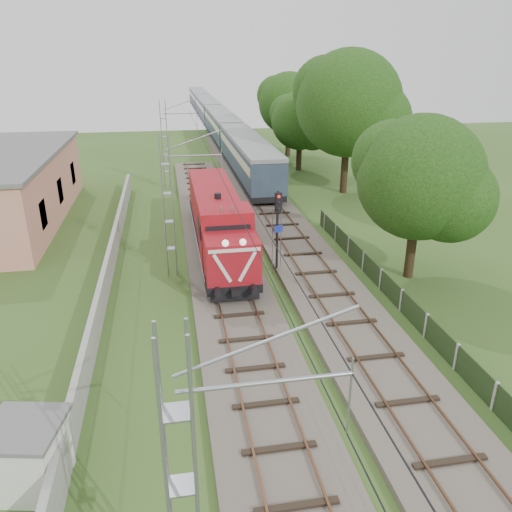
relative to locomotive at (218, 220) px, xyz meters
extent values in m
plane|color=#33501E|center=(0.00, -15.10, -2.13)|extent=(140.00, 140.00, 0.00)
cube|color=#6B6054|center=(0.00, -8.10, -1.98)|extent=(4.20, 70.00, 0.30)
cube|color=black|center=(0.00, -8.10, -1.78)|extent=(2.40, 70.00, 0.10)
cube|color=brown|center=(-0.85, -8.10, -1.70)|extent=(0.08, 70.00, 0.05)
cube|color=brown|center=(0.85, -8.10, -1.70)|extent=(0.08, 70.00, 0.05)
cube|color=#6B6054|center=(5.00, 4.90, -1.98)|extent=(4.20, 80.00, 0.30)
cube|color=black|center=(5.00, 4.90, -1.78)|extent=(2.40, 80.00, 0.10)
cube|color=brown|center=(4.15, 4.90, -1.70)|extent=(0.08, 80.00, 0.05)
cube|color=brown|center=(5.85, 4.90, -1.70)|extent=(0.08, 80.00, 0.05)
cylinder|color=gray|center=(-1.50, -23.10, 4.67)|extent=(3.00, 0.08, 0.08)
cylinder|color=gray|center=(-1.50, -3.10, 4.67)|extent=(3.00, 0.08, 0.08)
cylinder|color=gray|center=(-1.50, 16.90, 4.67)|extent=(3.00, 0.08, 0.08)
cylinder|color=black|center=(0.00, -3.10, 3.37)|extent=(0.03, 70.00, 0.03)
cylinder|color=black|center=(0.00, -3.10, 4.67)|extent=(0.03, 70.00, 0.03)
cube|color=#9E9E99|center=(-6.50, -3.10, -1.38)|extent=(0.25, 40.00, 1.50)
cube|color=tan|center=(-15.00, 8.90, 0.37)|extent=(8.00, 20.00, 5.00)
cube|color=black|center=(-11.05, 2.90, 0.07)|extent=(0.10, 1.60, 1.80)
cube|color=black|center=(-11.05, 8.90, 0.07)|extent=(0.10, 1.60, 1.80)
cube|color=black|center=(-11.05, 14.90, 0.07)|extent=(0.10, 1.60, 1.80)
cube|color=black|center=(8.00, -12.10, -1.53)|extent=(0.05, 32.00, 1.15)
cube|color=#9E9E99|center=(8.00, 2.90, -1.53)|extent=(0.12, 0.12, 1.20)
cube|color=black|center=(0.00, 0.12, -1.16)|extent=(2.81, 15.93, 0.47)
cube|color=black|center=(0.00, -5.04, -1.45)|extent=(2.06, 3.37, 0.47)
cube|color=black|center=(0.00, 5.27, -1.45)|extent=(2.06, 3.37, 0.47)
cube|color=black|center=(0.00, -7.76, -1.54)|extent=(2.44, 0.23, 0.33)
cube|color=maroon|center=(0.00, -6.68, 0.15)|extent=(2.72, 2.34, 2.16)
sphere|color=white|center=(-0.42, -7.80, 1.37)|extent=(0.34, 0.34, 0.34)
sphere|color=white|center=(0.42, -7.80, 1.37)|extent=(0.34, 0.34, 0.34)
cube|color=silver|center=(-0.61, -7.87, 0.10)|extent=(0.94, 0.06, 1.57)
cube|color=silver|center=(0.61, -7.87, 0.10)|extent=(0.94, 0.06, 1.57)
cube|color=silver|center=(0.00, -7.87, 0.99)|extent=(2.53, 0.06, 0.17)
cube|color=maroon|center=(0.00, -4.38, 0.57)|extent=(2.81, 2.25, 3.00)
cube|color=black|center=(0.00, -5.53, 1.04)|extent=(2.34, 0.06, 0.84)
cube|color=maroon|center=(0.00, 2.41, 0.29)|extent=(2.62, 11.34, 2.44)
cylinder|color=black|center=(0.00, -0.45, 1.65)|extent=(0.41, 0.41, 0.37)
cylinder|color=gray|center=(-0.28, -5.13, 2.21)|extent=(0.11, 0.11, 0.33)
cylinder|color=gray|center=(0.28, -5.13, 2.21)|extent=(0.11, 0.11, 0.33)
cube|color=black|center=(5.00, 19.04, -1.23)|extent=(2.88, 21.85, 0.50)
cube|color=#304151|center=(5.00, 19.04, 0.36)|extent=(2.98, 21.85, 2.68)
cube|color=beige|center=(5.00, 19.04, 0.85)|extent=(3.02, 20.98, 0.74)
cube|color=gray|center=(5.00, 19.04, 1.85)|extent=(3.03, 21.85, 0.35)
cube|color=black|center=(5.00, 41.88, -1.23)|extent=(2.88, 21.85, 0.50)
cube|color=#304151|center=(5.00, 41.88, 0.36)|extent=(2.98, 21.85, 2.68)
cube|color=beige|center=(5.00, 41.88, 0.85)|extent=(3.02, 20.98, 0.74)
cube|color=gray|center=(5.00, 41.88, 1.85)|extent=(3.03, 21.85, 0.35)
cube|color=black|center=(5.00, 64.73, -1.23)|extent=(2.88, 21.85, 0.50)
cube|color=#304151|center=(5.00, 64.73, 0.36)|extent=(2.98, 21.85, 2.68)
cube|color=beige|center=(5.00, 64.73, 0.85)|extent=(3.02, 20.98, 0.74)
cube|color=gray|center=(5.00, 64.73, 1.85)|extent=(3.03, 21.85, 0.35)
cube|color=black|center=(5.00, 87.57, -1.23)|extent=(2.88, 21.85, 0.50)
cube|color=#304151|center=(5.00, 87.57, 0.36)|extent=(2.98, 21.85, 2.68)
cube|color=beige|center=(5.00, 87.57, 0.85)|extent=(3.02, 20.98, 0.74)
cube|color=gray|center=(5.00, 87.57, 1.85)|extent=(3.03, 21.85, 0.35)
cylinder|color=black|center=(2.95, -3.96, 0.31)|extent=(0.14, 0.14, 4.88)
cube|color=black|center=(2.95, -4.11, 2.17)|extent=(0.39, 0.30, 1.07)
sphere|color=red|center=(2.95, -4.22, 2.51)|extent=(0.18, 0.18, 0.18)
sphere|color=black|center=(2.95, -4.22, 2.17)|extent=(0.18, 0.18, 0.18)
sphere|color=black|center=(2.95, -4.22, 1.83)|extent=(0.18, 0.18, 0.18)
cube|color=navy|center=(3.00, -4.08, 0.61)|extent=(0.53, 0.20, 0.39)
cube|color=silver|center=(-7.40, -17.73, -1.12)|extent=(2.16, 2.16, 2.01)
cube|color=#606060|center=(-7.40, -17.73, -0.02)|extent=(2.49, 2.49, 0.14)
cylinder|color=#322614|center=(10.25, -5.77, -0.09)|extent=(0.53, 0.53, 4.07)
sphere|color=black|center=(10.25, -5.77, 3.61)|extent=(6.67, 6.67, 6.67)
sphere|color=black|center=(11.59, -6.77, 2.69)|extent=(4.67, 4.67, 4.67)
sphere|color=black|center=(9.09, -4.60, 4.35)|extent=(4.33, 4.33, 4.33)
cylinder|color=#322614|center=(12.80, 12.61, 0.64)|extent=(0.63, 0.63, 5.55)
sphere|color=black|center=(12.80, 12.61, 5.69)|extent=(9.08, 9.08, 9.08)
sphere|color=black|center=(14.61, 11.25, 4.43)|extent=(6.36, 6.36, 6.36)
sphere|color=black|center=(11.21, 14.20, 6.70)|extent=(5.90, 5.90, 5.90)
cylinder|color=#322614|center=(11.16, 22.43, -0.27)|extent=(0.58, 0.58, 3.71)
sphere|color=black|center=(11.16, 22.43, 3.10)|extent=(6.07, 6.07, 6.07)
sphere|color=black|center=(12.38, 21.52, 2.26)|extent=(4.25, 4.25, 4.25)
sphere|color=black|center=(10.10, 23.49, 3.78)|extent=(3.95, 3.95, 3.95)
cylinder|color=#322614|center=(11.88, 30.51, 0.09)|extent=(0.61, 0.61, 4.44)
sphere|color=black|center=(11.88, 30.51, 4.12)|extent=(7.26, 7.26, 7.26)
sphere|color=black|center=(13.34, 29.43, 3.12)|extent=(5.08, 5.08, 5.08)
sphere|color=black|center=(10.61, 31.79, 4.93)|extent=(4.72, 4.72, 4.72)
camera|label=1|loc=(-2.87, -29.84, 9.76)|focal=35.00mm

